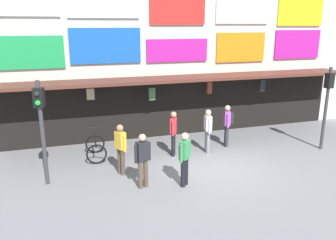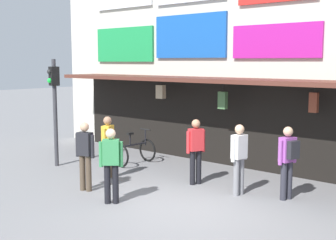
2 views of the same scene
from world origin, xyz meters
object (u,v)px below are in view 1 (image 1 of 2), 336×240
at_px(pedestrian_in_black, 143,158).
at_px(pedestrian_in_red, 185,156).
at_px(pedestrian_in_green, 173,131).
at_px(pedestrian_in_white, 121,147).
at_px(traffic_light_near, 41,117).
at_px(pedestrian_in_blue, 228,122).
at_px(bicycle_parked, 96,148).
at_px(traffic_light_far, 327,95).
at_px(pedestrian_in_purple, 208,128).

bearing_deg(pedestrian_in_black, pedestrian_in_red, -12.05).
distance_m(pedestrian_in_green, pedestrian_in_white, 2.39).
height_order(traffic_light_near, pedestrian_in_black, traffic_light_near).
relative_size(pedestrian_in_green, pedestrian_in_blue, 1.00).
bearing_deg(pedestrian_in_black, bicycle_parked, 111.50).
bearing_deg(pedestrian_in_green, traffic_light_near, -166.08).
bearing_deg(bicycle_parked, pedestrian_in_green, -11.80).
xyz_separation_m(pedestrian_in_red, pedestrian_in_green, (0.47, 2.46, 0.00)).
bearing_deg(pedestrian_in_green, traffic_light_far, -10.61).
height_order(bicycle_parked, pedestrian_in_red, pedestrian_in_red).
height_order(pedestrian_in_purple, pedestrian_in_white, same).
xyz_separation_m(traffic_light_near, bicycle_parked, (1.65, 1.68, -1.75)).
height_order(traffic_light_far, pedestrian_in_black, traffic_light_far).
relative_size(pedestrian_in_green, pedestrian_in_white, 1.00).
relative_size(pedestrian_in_black, pedestrian_in_red, 1.00).
relative_size(traffic_light_far, pedestrian_in_black, 1.90).
bearing_deg(pedestrian_in_red, bicycle_parked, 127.21).
distance_m(traffic_light_near, pedestrian_in_purple, 5.97).
relative_size(traffic_light_near, traffic_light_far, 1.00).
relative_size(pedestrian_in_red, pedestrian_in_green, 1.00).
bearing_deg(bicycle_parked, traffic_light_far, -11.00).
bearing_deg(pedestrian_in_blue, traffic_light_far, -22.33).
distance_m(traffic_light_far, bicycle_parked, 8.88).
relative_size(bicycle_parked, pedestrian_in_green, 0.71).
distance_m(pedestrian_in_green, pedestrian_in_purple, 1.34).
relative_size(traffic_light_far, pedestrian_in_blue, 1.90).
xyz_separation_m(pedestrian_in_blue, pedestrian_in_purple, (-1.03, -0.40, -0.04)).
bearing_deg(pedestrian_in_white, traffic_light_near, -179.19).
distance_m(bicycle_parked, pedestrian_in_black, 3.04).
height_order(traffic_light_far, pedestrian_in_purple, traffic_light_far).
distance_m(pedestrian_in_black, pedestrian_in_red, 1.24).
bearing_deg(pedestrian_in_red, pedestrian_in_white, 140.03).
bearing_deg(pedestrian_in_purple, pedestrian_in_blue, 21.40).
bearing_deg(pedestrian_in_purple, bicycle_parked, 170.76).
bearing_deg(pedestrian_in_black, pedestrian_in_blue, 31.91).
bearing_deg(pedestrian_in_red, traffic_light_near, 160.98).
bearing_deg(pedestrian_in_purple, traffic_light_far, -12.61).
relative_size(bicycle_parked, pedestrian_in_purple, 0.71).
bearing_deg(pedestrian_in_blue, pedestrian_in_green, -172.38).
relative_size(traffic_light_near, pedestrian_in_green, 1.90).
distance_m(traffic_light_near, pedestrian_in_white, 2.59).
bearing_deg(pedestrian_in_purple, pedestrian_in_red, -127.17).
bearing_deg(pedestrian_in_black, pedestrian_in_purple, 35.06).
bearing_deg(pedestrian_in_purple, pedestrian_in_green, 176.21).
height_order(traffic_light_near, bicycle_parked, traffic_light_near).
bearing_deg(pedestrian_in_green, pedestrian_in_blue, 7.62).
xyz_separation_m(pedestrian_in_red, pedestrian_in_white, (-1.67, 1.40, 0.00)).
bearing_deg(pedestrian_in_black, pedestrian_in_white, 111.69).
height_order(pedestrian_in_green, pedestrian_in_blue, same).
xyz_separation_m(traffic_light_far, pedestrian_in_red, (-6.23, -1.38, -1.19)).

